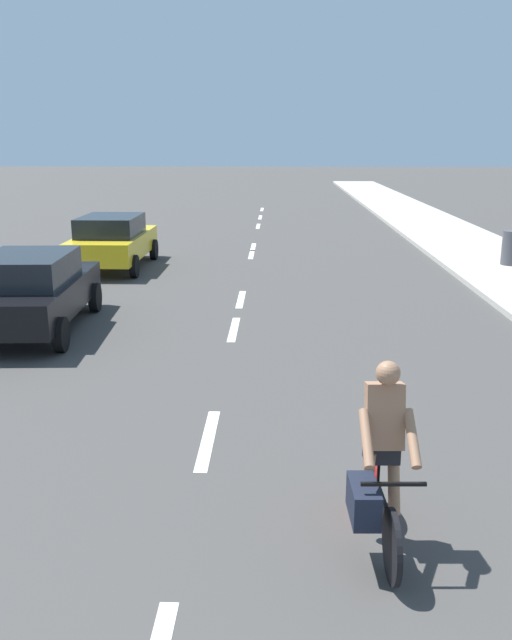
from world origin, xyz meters
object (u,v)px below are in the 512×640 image
Objects in this scene: cyclist at (379,467)px; parked_car_yellow at (113,240)px; parked_car_black at (31,290)px; trash_bin_far at (512,248)px.

parked_car_yellow is at bearing -69.40° from cyclist.
cyclist is 15.21m from parked_car_yellow.
parked_car_black is 13.71m from trash_bin_far.
parked_car_black is 4.43× the size of trash_bin_far.
cyclist reaches higher than trash_bin_far.
parked_car_black is at bearing -149.30° from trash_bin_far.
cyclist reaches higher than parked_car_black.
parked_car_yellow is 11.80m from trash_bin_far.
parked_car_yellow is 4.40× the size of trash_bin_far.
cyclist is 0.41× the size of parked_car_black.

